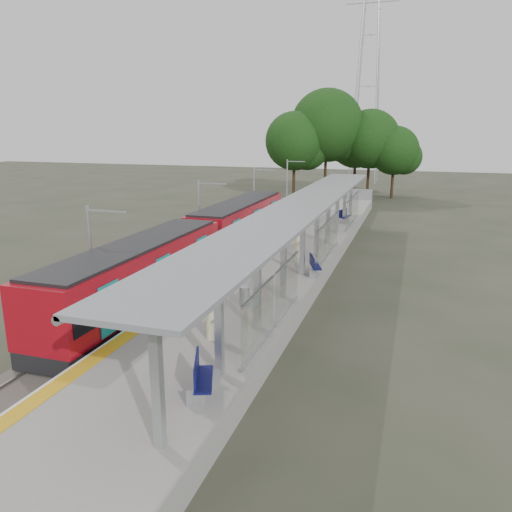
{
  "coord_description": "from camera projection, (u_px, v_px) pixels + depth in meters",
  "views": [
    {
      "loc": [
        7.64,
        -11.69,
        8.75
      ],
      "look_at": [
        -0.07,
        12.26,
        2.3
      ],
      "focal_mm": 35.0,
      "sensor_mm": 36.0,
      "label": 1
    }
  ],
  "objects": [
    {
      "name": "train",
      "position": [
        200.0,
        244.0,
        29.85
      ],
      "size": [
        2.74,
        27.6,
        3.62
      ],
      "color": "black",
      "rests_on": "ground"
    },
    {
      "name": "ground",
      "position": [
        135.0,
        424.0,
        15.22
      ],
      "size": [
        200.0,
        200.0,
        0.0
      ],
      "primitive_type": "plane",
      "color": "#474438",
      "rests_on": "ground"
    },
    {
      "name": "info_pillar_near",
      "position": [
        212.0,
        318.0,
        18.75
      ],
      "size": [
        0.43,
        0.43,
        1.89
      ],
      "rotation": [
        0.0,
        0.0,
        0.15
      ],
      "color": "beige",
      "rests_on": "platform"
    },
    {
      "name": "info_pillar_far",
      "position": [
        298.0,
        245.0,
        30.66
      ],
      "size": [
        0.42,
        0.42,
        1.86
      ],
      "rotation": [
        0.0,
        0.0,
        0.34
      ],
      "color": "beige",
      "rests_on": "platform"
    },
    {
      "name": "canopy",
      "position": [
        305.0,
        210.0,
        28.62
      ],
      "size": [
        3.27,
        38.0,
        3.66
      ],
      "color": "#9EA0A5",
      "rests_on": "platform"
    },
    {
      "name": "pylon",
      "position": [
        369.0,
        61.0,
        78.1
      ],
      "size": [
        8.0,
        4.0,
        38.0
      ],
      "primitive_type": null,
      "color": "#9EA0A5",
      "rests_on": "ground"
    },
    {
      "name": "bench_near",
      "position": [
        201.0,
        376.0,
        14.83
      ],
      "size": [
        1.12,
        1.78,
        1.17
      ],
      "rotation": [
        0.0,
        0.0,
        0.37
      ],
      "color": "#101252",
      "rests_on": "platform"
    },
    {
      "name": "tactile_strip",
      "position": [
        256.0,
        245.0,
        34.17
      ],
      "size": [
        0.6,
        50.0,
        0.02
      ],
      "primitive_type": "cube",
      "color": "gold",
      "rests_on": "platform"
    },
    {
      "name": "bench_mid",
      "position": [
        314.0,
        264.0,
        27.21
      ],
      "size": [
        0.98,
        1.58,
        1.04
      ],
      "rotation": [
        0.0,
        0.0,
        0.36
      ],
      "color": "#101252",
      "rests_on": "platform"
    },
    {
      "name": "tree_cluster",
      "position": [
        342.0,
        136.0,
        63.69
      ],
      "size": [
        18.7,
        13.49,
        13.71
      ],
      "color": "#382316",
      "rests_on": "ground"
    },
    {
      "name": "trackbed",
      "position": [
        230.0,
        255.0,
        34.97
      ],
      "size": [
        3.0,
        70.0,
        0.24
      ],
      "primitive_type": "cube",
      "color": "#59544C",
      "rests_on": "ground"
    },
    {
      "name": "litter_bin",
      "position": [
        245.0,
        297.0,
        22.26
      ],
      "size": [
        0.58,
        0.58,
        0.93
      ],
      "primitive_type": "cylinder",
      "rotation": [
        0.0,
        0.0,
        0.33
      ],
      "color": "#9EA0A5",
      "rests_on": "platform"
    },
    {
      "name": "catenary_masts",
      "position": [
        200.0,
        217.0,
        33.86
      ],
      "size": [
        2.08,
        48.16,
        5.4
      ],
      "color": "#9EA0A5",
      "rests_on": "ground"
    },
    {
      "name": "end_fence",
      "position": [
        345.0,
        194.0,
        56.27
      ],
      "size": [
        6.0,
        0.1,
        1.2
      ],
      "primitive_type": "cube",
      "color": "#9EA0A5",
      "rests_on": "platform"
    },
    {
      "name": "platform",
      "position": [
        292.0,
        255.0,
        33.54
      ],
      "size": [
        6.0,
        50.0,
        1.0
      ],
      "primitive_type": "cube",
      "color": "gray",
      "rests_on": "ground"
    },
    {
      "name": "bench_far",
      "position": [
        344.0,
        215.0,
        42.26
      ],
      "size": [
        0.88,
        1.72,
        1.13
      ],
      "rotation": [
        0.0,
        0.0,
        -0.24
      ],
      "color": "#101252",
      "rests_on": "platform"
    }
  ]
}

